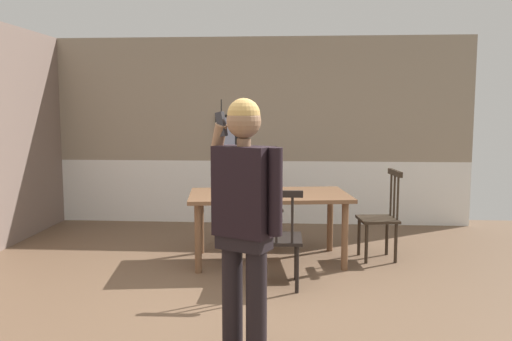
{
  "coord_description": "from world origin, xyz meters",
  "views": [
    {
      "loc": [
        0.46,
        -4.03,
        1.65
      ],
      "look_at": [
        0.19,
        0.04,
        1.18
      ],
      "focal_mm": 37.19,
      "sensor_mm": 36.0,
      "label": 1
    }
  ],
  "objects_px": {
    "chair_by_doorway": "(381,217)",
    "person_figure": "(245,211)",
    "dining_table": "(269,201)",
    "chair_near_window": "(263,205)",
    "chair_at_table_head": "(277,238)"
  },
  "relations": [
    {
      "from": "chair_by_doorway",
      "to": "person_figure",
      "type": "bearing_deg",
      "value": 145.02
    },
    {
      "from": "dining_table",
      "to": "chair_by_doorway",
      "type": "relative_size",
      "value": 1.83
    },
    {
      "from": "chair_by_doorway",
      "to": "person_figure",
      "type": "xyz_separation_m",
      "value": [
        -1.29,
        -2.42,
        0.52
      ]
    },
    {
      "from": "chair_near_window",
      "to": "person_figure",
      "type": "distance_m",
      "value": 3.15
    },
    {
      "from": "dining_table",
      "to": "chair_near_window",
      "type": "distance_m",
      "value": 0.88
    },
    {
      "from": "chair_at_table_head",
      "to": "person_figure",
      "type": "relative_size",
      "value": 0.54
    },
    {
      "from": "dining_table",
      "to": "person_figure",
      "type": "bearing_deg",
      "value": -91.53
    },
    {
      "from": "chair_at_table_head",
      "to": "dining_table",
      "type": "bearing_deg",
      "value": 96.45
    },
    {
      "from": "chair_near_window",
      "to": "person_figure",
      "type": "xyz_separation_m",
      "value": [
        0.05,
        -3.11,
        0.53
      ]
    },
    {
      "from": "dining_table",
      "to": "chair_at_table_head",
      "type": "bearing_deg",
      "value": -82.65
    },
    {
      "from": "chair_near_window",
      "to": "dining_table",
      "type": "bearing_deg",
      "value": 89.77
    },
    {
      "from": "dining_table",
      "to": "chair_by_doorway",
      "type": "height_order",
      "value": "chair_by_doorway"
    },
    {
      "from": "chair_near_window",
      "to": "person_figure",
      "type": "height_order",
      "value": "person_figure"
    },
    {
      "from": "chair_by_doorway",
      "to": "person_figure",
      "type": "relative_size",
      "value": 0.58
    },
    {
      "from": "chair_by_doorway",
      "to": "person_figure",
      "type": "distance_m",
      "value": 2.79
    }
  ]
}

